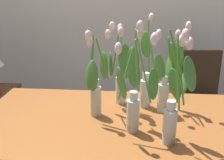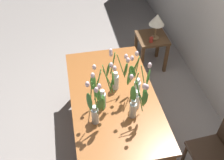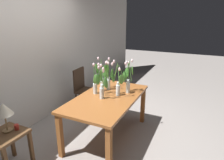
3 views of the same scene
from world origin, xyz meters
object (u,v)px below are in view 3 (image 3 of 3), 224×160
Objects in this scene: tulip_vase_2 at (107,78)px; tulip_vase_3 at (128,80)px; tulip_vase_5 at (102,80)px; side_table at (7,141)px; dining_table at (107,102)px; table_lamp at (4,110)px; tulip_vase_4 at (97,82)px; dining_chair at (83,87)px; tulip_vase_0 at (102,87)px; tulip_vase_1 at (118,82)px; pillar_candle at (17,127)px.

tulip_vase_2 is 0.39m from tulip_vase_3.
side_table is (-1.44, 0.64, -0.50)m from tulip_vase_5.
dining_table is 4.02× the size of table_lamp.
tulip_vase_4 is 0.58× the size of dining_chair.
tulip_vase_4 is 0.18m from tulip_vase_5.
dining_chair is at bearing 2.13° from table_lamp.
tulip_vase_2 is 1.39× the size of table_lamp.
side_table is at bearing 153.45° from tulip_vase_4.
tulip_vase_0 is 0.56× the size of dining_chair.
tulip_vase_1 is 1.64m from table_lamp.
dining_table is at bearing -36.15° from table_lamp.
tulip_vase_5 is 0.97m from dining_chair.
table_lamp is at bearing 144.18° from tulip_vase_3.
tulip_vase_0 is 0.90× the size of tulip_vase_3.
tulip_vase_5 is (0.21, 0.20, 0.28)m from dining_table.
pillar_candle is at bearing -45.70° from table_lamp.
tulip_vase_5 is 1.65m from side_table.
pillar_candle is (-1.14, 0.57, -0.36)m from tulip_vase_4.
tulip_vase_2 reaches higher than tulip_vase_4.
tulip_vase_1 is at bearing -35.53° from side_table.
tulip_vase_2 is 1.67m from table_lamp.
tulip_vase_4 reaches higher than side_table.
tulip_vase_3 is at bearing -34.55° from side_table.
tulip_vase_3 is 1.29m from dining_chair.
tulip_vase_4 is at bearing 80.79° from dining_table.
dining_chair is at bearing 52.82° from dining_table.
side_table is 0.21m from pillar_candle.
table_lamp is at bearing 24.54° from side_table.
tulip_vase_0 reaches higher than dining_table.
tulip_vase_3 is 1.46× the size of table_lamp.
tulip_vase_3 reaches higher than tulip_vase_0.
side_table is 1.38× the size of table_lamp.
tulip_vase_1 is 0.35m from tulip_vase_4.
tulip_vase_2 is at bearing -23.52° from side_table.
tulip_vase_1 reaches higher than side_table.
dining_chair is 1.92m from table_lamp.
tulip_vase_1 is 1.47× the size of table_lamp.
table_lamp is 5.31× the size of pillar_candle.
tulip_vase_1 is at bearing -36.36° from pillar_candle.
tulip_vase_1 reaches higher than tulip_vase_3.
tulip_vase_5 is 1.48× the size of table_lamp.
tulip_vase_5 reaches higher than table_lamp.
tulip_vase_5 is at bearing 75.80° from tulip_vase_1.
table_lamp is (-1.22, 0.65, -0.09)m from tulip_vase_4.
tulip_vase_4 is (-0.30, 0.05, -0.00)m from tulip_vase_2.
tulip_vase_4 is (0.03, 0.21, 0.30)m from dining_table.
tulip_vase_0 is 1.27m from dining_chair.
tulip_vase_2 is (0.21, 0.29, -0.02)m from tulip_vase_1.
tulip_vase_0 reaches higher than dining_chair.
dining_table is 0.40m from tulip_vase_5.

